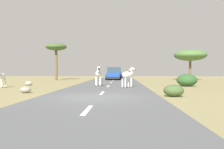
{
  "coord_description": "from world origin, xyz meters",
  "views": [
    {
      "loc": [
        1.31,
        -11.87,
        1.32
      ],
      "look_at": [
        0.43,
        10.41,
        0.96
      ],
      "focal_mm": 39.62,
      "sensor_mm": 36.0,
      "label": 1
    }
  ],
  "objects_px": {
    "car_1": "(116,73)",
    "bush_2": "(174,91)",
    "rock_3": "(26,90)",
    "zebra_2": "(1,77)",
    "car_0": "(114,74)",
    "tree_0": "(56,48)",
    "rock_1": "(29,83)",
    "tree_2": "(190,55)",
    "zebra_1": "(128,75)",
    "bush_0": "(187,80)",
    "zebra_0": "(98,74)"
  },
  "relations": [
    {
      "from": "zebra_0",
      "to": "tree_2",
      "type": "distance_m",
      "value": 17.59
    },
    {
      "from": "rock_1",
      "to": "bush_0",
      "type": "bearing_deg",
      "value": -2.53
    },
    {
      "from": "zebra_2",
      "to": "tree_0",
      "type": "relative_size",
      "value": 0.31
    },
    {
      "from": "tree_0",
      "to": "rock_3",
      "type": "bearing_deg",
      "value": -80.31
    },
    {
      "from": "zebra_1",
      "to": "car_1",
      "type": "height_order",
      "value": "car_1"
    },
    {
      "from": "bush_2",
      "to": "tree_0",
      "type": "bearing_deg",
      "value": 119.33
    },
    {
      "from": "car_1",
      "to": "bush_2",
      "type": "xyz_separation_m",
      "value": [
        3.58,
        -27.34,
        -0.54
      ]
    },
    {
      "from": "car_0",
      "to": "bush_2",
      "type": "relative_size",
      "value": 4.28
    },
    {
      "from": "zebra_2",
      "to": "tree_0",
      "type": "xyz_separation_m",
      "value": [
        0.31,
        14.62,
        3.51
      ]
    },
    {
      "from": "zebra_1",
      "to": "car_1",
      "type": "relative_size",
      "value": 0.35
    },
    {
      "from": "tree_2",
      "to": "car_1",
      "type": "bearing_deg",
      "value": 147.7
    },
    {
      "from": "tree_2",
      "to": "bush_2",
      "type": "relative_size",
      "value": 4.27
    },
    {
      "from": "bush_2",
      "to": "rock_3",
      "type": "xyz_separation_m",
      "value": [
        -8.28,
        1.68,
        -0.12
      ]
    },
    {
      "from": "zebra_0",
      "to": "car_1",
      "type": "xyz_separation_m",
      "value": [
        0.97,
        19.85,
        -0.17
      ]
    },
    {
      "from": "zebra_2",
      "to": "car_0",
      "type": "xyz_separation_m",
      "value": [
        8.03,
        15.85,
        -0.01
      ]
    },
    {
      "from": "car_1",
      "to": "rock_1",
      "type": "bearing_deg",
      "value": 67.88
    },
    {
      "from": "tree_2",
      "to": "rock_3",
      "type": "bearing_deg",
      "value": -127.61
    },
    {
      "from": "tree_0",
      "to": "bush_2",
      "type": "bearing_deg",
      "value": -60.67
    },
    {
      "from": "car_1",
      "to": "bush_2",
      "type": "relative_size",
      "value": 4.27
    },
    {
      "from": "zebra_1",
      "to": "tree_0",
      "type": "bearing_deg",
      "value": 161.67
    },
    {
      "from": "zebra_0",
      "to": "tree_2",
      "type": "height_order",
      "value": "tree_2"
    },
    {
      "from": "zebra_1",
      "to": "bush_2",
      "type": "height_order",
      "value": "zebra_1"
    },
    {
      "from": "car_0",
      "to": "bush_0",
      "type": "xyz_separation_m",
      "value": [
        6.57,
        -13.42,
        -0.34
      ]
    },
    {
      "from": "zebra_2",
      "to": "tree_2",
      "type": "distance_m",
      "value": 23.91
    },
    {
      "from": "zebra_0",
      "to": "rock_1",
      "type": "relative_size",
      "value": 2.76
    },
    {
      "from": "zebra_0",
      "to": "car_0",
      "type": "relative_size",
      "value": 0.39
    },
    {
      "from": "zebra_2",
      "to": "rock_3",
      "type": "bearing_deg",
      "value": 129.81
    },
    {
      "from": "car_1",
      "to": "bush_0",
      "type": "xyz_separation_m",
      "value": [
        6.39,
        -19.11,
        -0.34
      ]
    },
    {
      "from": "zebra_2",
      "to": "bush_0",
      "type": "distance_m",
      "value": 14.81
    },
    {
      "from": "car_1",
      "to": "rock_1",
      "type": "xyz_separation_m",
      "value": [
        -7.25,
        -18.5,
        -0.65
      ]
    },
    {
      "from": "zebra_2",
      "to": "rock_1",
      "type": "height_order",
      "value": "zebra_2"
    },
    {
      "from": "car_0",
      "to": "bush_0",
      "type": "bearing_deg",
      "value": 117.11
    },
    {
      "from": "rock_3",
      "to": "bush_0",
      "type": "bearing_deg",
      "value": 30.6
    },
    {
      "from": "tree_0",
      "to": "car_0",
      "type": "bearing_deg",
      "value": 9.01
    },
    {
      "from": "rock_1",
      "to": "bush_2",
      "type": "bearing_deg",
      "value": -39.23
    },
    {
      "from": "zebra_2",
      "to": "bush_2",
      "type": "distance_m",
      "value": 13.16
    },
    {
      "from": "tree_2",
      "to": "rock_3",
      "type": "height_order",
      "value": "tree_2"
    },
    {
      "from": "tree_2",
      "to": "rock_3",
      "type": "relative_size",
      "value": 6.73
    },
    {
      "from": "rock_1",
      "to": "car_1",
      "type": "bearing_deg",
      "value": 68.6
    },
    {
      "from": "tree_2",
      "to": "bush_0",
      "type": "bearing_deg",
      "value": -106.43
    },
    {
      "from": "car_0",
      "to": "zebra_2",
      "type": "bearing_deg",
      "value": 64.15
    },
    {
      "from": "tree_0",
      "to": "zebra_2",
      "type": "bearing_deg",
      "value": -91.21
    },
    {
      "from": "zebra_0",
      "to": "bush_2",
      "type": "height_order",
      "value": "zebra_0"
    },
    {
      "from": "tree_0",
      "to": "tree_2",
      "type": "xyz_separation_m",
      "value": [
        18.04,
        0.5,
        -1.01
      ]
    },
    {
      "from": "bush_0",
      "to": "bush_2",
      "type": "xyz_separation_m",
      "value": [
        -2.81,
        -8.24,
        -0.21
      ]
    },
    {
      "from": "zebra_2",
      "to": "rock_3",
      "type": "distance_m",
      "value": 5.47
    },
    {
      "from": "zebra_1",
      "to": "tree_2",
      "type": "xyz_separation_m",
      "value": [
        8.75,
        15.3,
        2.39
      ]
    },
    {
      "from": "zebra_2",
      "to": "car_0",
      "type": "height_order",
      "value": "car_0"
    },
    {
      "from": "zebra_2",
      "to": "bush_2",
      "type": "height_order",
      "value": "zebra_2"
    },
    {
      "from": "rock_3",
      "to": "tree_2",
      "type": "bearing_deg",
      "value": 52.39
    }
  ]
}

